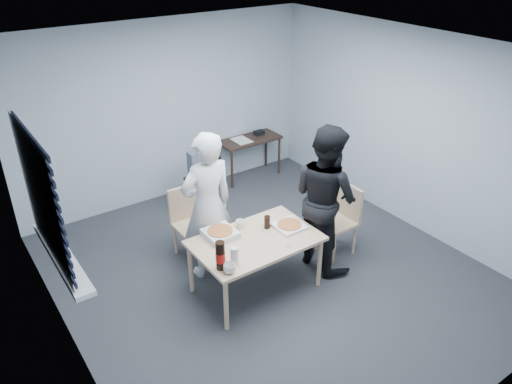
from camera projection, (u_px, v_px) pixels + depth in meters
room at (46, 207)px, 4.44m from camera, size 5.00×5.00×5.00m
dining_table at (256, 244)px, 5.42m from camera, size 1.36×0.86×0.66m
chair_far at (189, 217)px, 6.08m from camera, size 0.42×0.42×0.89m
chair_right at (342, 215)px, 6.13m from camera, size 0.42×0.42×0.89m
person_white at (207, 206)px, 5.57m from camera, size 0.65×0.42×1.77m
person_black at (325, 197)px, 5.75m from camera, size 0.47×0.86×1.77m
side_table at (250, 143)px, 7.96m from camera, size 1.00×0.44×0.67m
stool at (201, 186)px, 7.10m from camera, size 0.35×0.35×0.49m
backpack at (200, 166)px, 6.94m from camera, size 0.30×0.22×0.42m
pizza_box_a at (220, 233)px, 5.42m from camera, size 0.33×0.33×0.08m
pizza_box_b at (289, 226)px, 5.59m from camera, size 0.32×0.32×0.05m
mug_a at (229, 268)px, 4.85m from camera, size 0.17×0.17×0.10m
mug_b at (240, 224)px, 5.58m from camera, size 0.10×0.10×0.09m
cola_glass at (267, 222)px, 5.56m from camera, size 0.08×0.08×0.15m
soda_bottle at (220, 256)px, 4.86m from camera, size 0.10×0.10×0.31m
plastic_cups at (234, 256)px, 4.95m from camera, size 0.10×0.10×0.19m
rubber_band at (289, 246)px, 5.27m from camera, size 0.07×0.07×0.00m
papers at (242, 140)px, 7.85m from camera, size 0.30×0.37×0.01m
black_box at (259, 133)px, 8.05m from camera, size 0.18×0.15×0.07m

